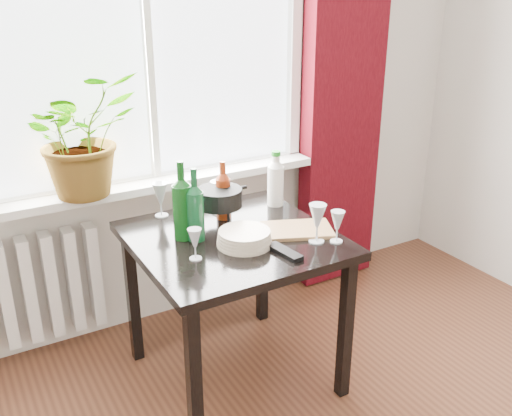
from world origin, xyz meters
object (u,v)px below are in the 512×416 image
wine_bottle_right (195,204)px  cleaning_bottle (276,178)px  bottle_amber (223,190)px  tv_remote (285,252)px  wineglass_back_left (161,199)px  radiator (17,293)px  wineglass_back_center (218,197)px  potted_plant (81,135)px  fondue_pot (220,205)px  table (233,255)px  wineglass_front_left (195,244)px  plate_stack (244,238)px  wine_bottle_left (182,200)px  wineglass_front_right (317,223)px  wineglass_far_right (337,226)px  cutting_board (297,230)px

wine_bottle_right → cleaning_bottle: bearing=19.0°
bottle_amber → tv_remote: size_ratio=1.59×
cleaning_bottle → tv_remote: bearing=-117.6°
wineglass_back_left → tv_remote: 0.70m
radiator → wineglass_back_center: size_ratio=4.76×
potted_plant → fondue_pot: potted_plant is taller
table → wineglass_front_left: bearing=-152.3°
wine_bottle_right → plate_stack: wine_bottle_right is taller
tv_remote → wine_bottle_left: bearing=122.2°
bottle_amber → cleaning_bottle: size_ratio=1.02×
wineglass_front_right → wineglass_front_left: bearing=168.2°
wineglass_far_right → wineglass_front_left: (-0.59, 0.15, -0.00)m
wineglass_front_left → tv_remote: (0.34, -0.14, -0.06)m
radiator → cutting_board: (1.12, -0.73, 0.37)m
fondue_pot → table: bearing=-75.4°
wineglass_back_center → wineglass_back_left: wineglass_back_left is taller
wineglass_back_center → wine_bottle_right: bearing=-134.5°
wineglass_back_left → tv_remote: (0.29, -0.63, -0.08)m
bottle_amber → radiator: bearing=154.6°
wineglass_far_right → cutting_board: wineglass_far_right is taller
wine_bottle_right → wineglass_back_center: (0.21, 0.22, -0.08)m
wineglass_back_center → wine_bottle_left: bearing=-145.5°
potted_plant → cutting_board: potted_plant is taller
plate_stack → wineglass_front_right: bearing=-24.3°
wineglass_back_center → plate_stack: size_ratio=0.71×
radiator → wineglass_far_right: wineglass_far_right is taller
wineglass_front_left → wineglass_far_right: bearing=-14.4°
cleaning_bottle → wineglass_back_center: size_ratio=1.66×
wine_bottle_left → cleaning_bottle: (0.55, 0.13, -0.04)m
wine_bottle_left → cutting_board: size_ratio=1.15×
cleaning_bottle → fondue_pot: (-0.33, -0.05, -0.06)m
fondue_pot → cleaning_bottle: bearing=31.0°
potted_plant → tv_remote: potted_plant is taller
wineglass_far_right → cutting_board: size_ratio=0.47×
radiator → plate_stack: plate_stack is taller
wineglass_far_right → wineglass_back_left: bearing=130.5°
wine_bottle_left → bottle_amber: (0.25, 0.11, -0.04)m
wineglass_front_left → tv_remote: size_ratio=0.76×
potted_plant → fondue_pot: bearing=-37.9°
potted_plant → bottle_amber: size_ratio=2.00×
wineglass_front_right → potted_plant: bearing=134.0°
wineglass_far_right → wine_bottle_left: bearing=146.6°
wine_bottle_right → wineglass_far_right: (0.51, -0.32, -0.09)m
wineglass_back_center → cutting_board: 0.43m
wineglass_back_center → fondue_pot: wineglass_back_center is taller
wine_bottle_left → fondue_pot: (0.21, 0.08, -0.10)m
table → potted_plant: size_ratio=1.50×
fondue_pot → wineglass_far_right: bearing=-31.0°
table → cleaning_bottle: (0.36, 0.22, 0.23)m
wineglass_front_right → wineglass_far_right: wineglass_front_right is taller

